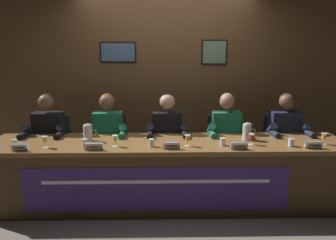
% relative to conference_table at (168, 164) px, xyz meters
% --- Properties ---
extents(ground_plane, '(12.00, 12.00, 0.00)m').
position_rel_conference_table_xyz_m(ground_plane, '(0.00, 0.12, -0.52)').
color(ground_plane, '#70665B').
extents(wall_back_panelled, '(5.24, 0.14, 2.60)m').
position_rel_conference_table_xyz_m(wall_back_panelled, '(0.00, 1.38, 0.78)').
color(wall_back_panelled, brown).
rests_on(wall_back_panelled, ground_plane).
extents(conference_table, '(4.04, 0.80, 0.75)m').
position_rel_conference_table_xyz_m(conference_table, '(0.00, 0.00, 0.00)').
color(conference_table, brown).
rests_on(conference_table, ground_plane).
extents(chair_far_left, '(0.44, 0.44, 0.91)m').
position_rel_conference_table_xyz_m(chair_far_left, '(-1.49, 0.70, -0.08)').
color(chair_far_left, black).
rests_on(chair_far_left, ground_plane).
extents(panelist_far_left, '(0.51, 0.48, 1.24)m').
position_rel_conference_table_xyz_m(panelist_far_left, '(-1.49, 0.50, 0.20)').
color(panelist_far_left, black).
rests_on(panelist_far_left, ground_plane).
extents(nameplate_far_left, '(0.17, 0.06, 0.08)m').
position_rel_conference_table_xyz_m(nameplate_far_left, '(-1.53, -0.19, 0.27)').
color(nameplate_far_left, white).
rests_on(nameplate_far_left, conference_table).
extents(juice_glass_far_left, '(0.06, 0.06, 0.12)m').
position_rel_conference_table_xyz_m(juice_glass_far_left, '(-1.30, -0.09, 0.31)').
color(juice_glass_far_left, white).
rests_on(juice_glass_far_left, conference_table).
extents(water_cup_far_left, '(0.06, 0.06, 0.08)m').
position_rel_conference_table_xyz_m(water_cup_far_left, '(-1.64, -0.06, 0.27)').
color(water_cup_far_left, silver).
rests_on(water_cup_far_left, conference_table).
extents(chair_left, '(0.44, 0.44, 0.91)m').
position_rel_conference_table_xyz_m(chair_left, '(-0.74, 0.70, -0.08)').
color(chair_left, black).
rests_on(chair_left, ground_plane).
extents(panelist_left, '(0.51, 0.48, 1.24)m').
position_rel_conference_table_xyz_m(panelist_left, '(-0.74, 0.50, 0.20)').
color(panelist_left, black).
rests_on(panelist_left, ground_plane).
extents(nameplate_left, '(0.20, 0.06, 0.08)m').
position_rel_conference_table_xyz_m(nameplate_left, '(-0.78, -0.18, 0.27)').
color(nameplate_left, white).
rests_on(nameplate_left, conference_table).
extents(juice_glass_left, '(0.06, 0.06, 0.12)m').
position_rel_conference_table_xyz_m(juice_glass_left, '(-0.57, -0.06, 0.31)').
color(juice_glass_left, white).
rests_on(juice_glass_left, conference_table).
extents(water_cup_left, '(0.06, 0.06, 0.08)m').
position_rel_conference_table_xyz_m(water_cup_left, '(-0.89, -0.06, 0.27)').
color(water_cup_left, silver).
rests_on(water_cup_left, conference_table).
extents(chair_center, '(0.44, 0.44, 0.91)m').
position_rel_conference_table_xyz_m(chair_center, '(0.00, 0.70, -0.08)').
color(chair_center, black).
rests_on(chair_center, ground_plane).
extents(panelist_center, '(0.51, 0.48, 1.24)m').
position_rel_conference_table_xyz_m(panelist_center, '(0.00, 0.50, 0.20)').
color(panelist_center, black).
rests_on(panelist_center, ground_plane).
extents(nameplate_center, '(0.18, 0.06, 0.08)m').
position_rel_conference_table_xyz_m(nameplate_center, '(0.03, -0.16, 0.27)').
color(nameplate_center, white).
rests_on(nameplate_center, conference_table).
extents(juice_glass_center, '(0.06, 0.06, 0.12)m').
position_rel_conference_table_xyz_m(juice_glass_center, '(0.21, -0.06, 0.31)').
color(juice_glass_center, white).
rests_on(juice_glass_center, conference_table).
extents(water_cup_center, '(0.06, 0.06, 0.08)m').
position_rel_conference_table_xyz_m(water_cup_center, '(-0.18, -0.07, 0.27)').
color(water_cup_center, silver).
rests_on(water_cup_center, conference_table).
extents(chair_right, '(0.44, 0.44, 0.91)m').
position_rel_conference_table_xyz_m(chair_right, '(0.75, 0.70, -0.08)').
color(chair_right, black).
rests_on(chair_right, ground_plane).
extents(panelist_right, '(0.51, 0.48, 1.24)m').
position_rel_conference_table_xyz_m(panelist_right, '(0.75, 0.50, 0.20)').
color(panelist_right, black).
rests_on(panelist_right, ground_plane).
extents(nameplate_right, '(0.18, 0.06, 0.08)m').
position_rel_conference_table_xyz_m(nameplate_right, '(0.74, -0.18, 0.27)').
color(nameplate_right, white).
rests_on(nameplate_right, conference_table).
extents(juice_glass_right, '(0.06, 0.06, 0.12)m').
position_rel_conference_table_xyz_m(juice_glass_right, '(0.91, -0.02, 0.31)').
color(juice_glass_right, white).
rests_on(juice_glass_right, conference_table).
extents(water_cup_right, '(0.06, 0.06, 0.08)m').
position_rel_conference_table_xyz_m(water_cup_right, '(0.59, -0.04, 0.27)').
color(water_cup_right, silver).
rests_on(water_cup_right, conference_table).
extents(chair_far_right, '(0.44, 0.44, 0.91)m').
position_rel_conference_table_xyz_m(chair_far_right, '(1.50, 0.70, -0.08)').
color(chair_far_right, black).
rests_on(chair_far_right, ground_plane).
extents(panelist_far_right, '(0.51, 0.48, 1.24)m').
position_rel_conference_table_xyz_m(panelist_far_right, '(1.50, 0.50, 0.20)').
color(panelist_far_right, black).
rests_on(panelist_far_right, ground_plane).
extents(nameplate_far_right, '(0.18, 0.06, 0.08)m').
position_rel_conference_table_xyz_m(nameplate_far_right, '(1.53, -0.16, 0.27)').
color(nameplate_far_right, white).
rests_on(nameplate_far_right, conference_table).
extents(juice_glass_far_right, '(0.06, 0.06, 0.12)m').
position_rel_conference_table_xyz_m(juice_glass_far_right, '(1.71, -0.02, 0.31)').
color(juice_glass_far_right, white).
rests_on(juice_glass_far_right, conference_table).
extents(water_cup_far_right, '(0.06, 0.06, 0.08)m').
position_rel_conference_table_xyz_m(water_cup_far_right, '(1.33, -0.09, 0.27)').
color(water_cup_far_right, silver).
rests_on(water_cup_far_right, conference_table).
extents(water_pitcher_left_side, '(0.15, 0.10, 0.21)m').
position_rel_conference_table_xyz_m(water_pitcher_left_side, '(-0.90, 0.16, 0.32)').
color(water_pitcher_left_side, silver).
rests_on(water_pitcher_left_side, conference_table).
extents(water_pitcher_right_side, '(0.15, 0.10, 0.21)m').
position_rel_conference_table_xyz_m(water_pitcher_right_side, '(0.92, 0.17, 0.32)').
color(water_pitcher_right_side, silver).
rests_on(water_pitcher_right_side, conference_table).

